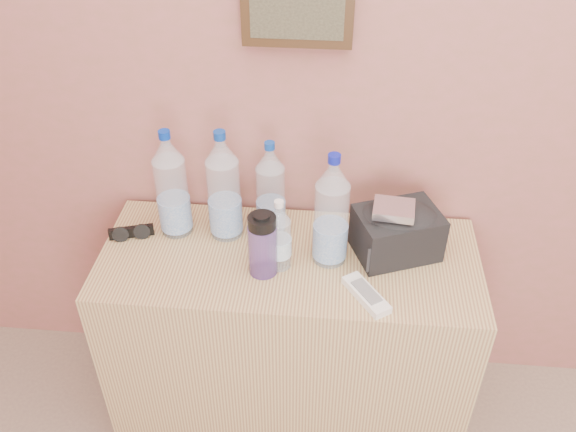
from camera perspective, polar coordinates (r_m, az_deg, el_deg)
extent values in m
plane|color=#AD5F61|center=(1.74, 14.64, 17.28)|extent=(4.00, 0.00, 4.00)
cube|color=#AB894D|center=(2.08, 0.09, -11.29)|extent=(1.14, 0.47, 0.71)
cylinder|color=silver|center=(1.87, -10.80, 2.46)|extent=(0.10, 0.10, 0.31)
cylinder|color=#072FA1|center=(1.77, -11.51, 7.48)|extent=(0.03, 0.03, 0.02)
cylinder|color=silver|center=(1.83, -6.02, 2.31)|extent=(0.10, 0.10, 0.32)
cylinder|color=navy|center=(1.73, -6.42, 7.53)|extent=(0.03, 0.03, 0.02)
cylinder|color=silver|center=(1.84, -1.64, 2.08)|extent=(0.09, 0.09, 0.28)
cylinder|color=#0F3B96|center=(1.75, -1.74, 6.60)|extent=(0.03, 0.03, 0.02)
cylinder|color=silver|center=(1.73, 4.07, -0.01)|extent=(0.10, 0.10, 0.31)
cylinder|color=#0F189B|center=(1.62, 4.36, 5.37)|extent=(0.03, 0.03, 0.02)
cylinder|color=silver|center=(1.73, -0.82, -2.12)|extent=(0.07, 0.07, 0.20)
cylinder|color=silver|center=(1.66, -0.86, 1.15)|extent=(0.03, 0.03, 0.02)
cylinder|color=#604095|center=(1.73, -2.37, -3.13)|extent=(0.08, 0.08, 0.16)
cylinder|color=black|center=(1.66, -2.46, -0.45)|extent=(0.08, 0.08, 0.04)
cube|color=silver|center=(1.71, 7.32, -7.32)|extent=(0.14, 0.17, 0.02)
cube|color=silver|center=(1.75, 9.88, 0.62)|extent=(0.12, 0.11, 0.02)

